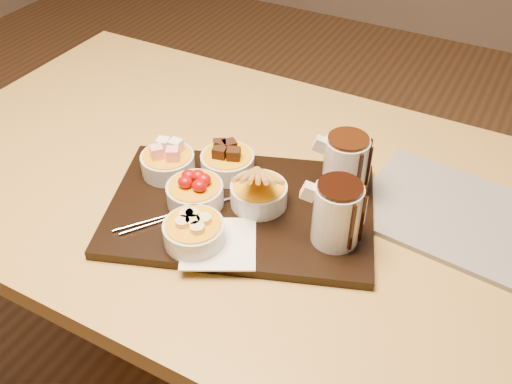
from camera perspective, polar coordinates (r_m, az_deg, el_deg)
The scene contains 13 objects.
ground at distance 1.68m, azimuth -3.24°, elevation -18.48°, with size 5.00×5.00×0.00m, color brown.
dining_table at distance 1.18m, azimuth -4.39°, elevation -1.58°, with size 1.20×0.80×0.75m.
serving_board at distance 1.01m, azimuth -1.50°, elevation -1.70°, with size 0.46×0.30×0.02m, color black.
napkin at distance 0.93m, azimuth -3.74°, elevation -5.15°, with size 0.12×0.12×0.00m, color white.
bowl_marshmallows at distance 1.08m, azimuth -8.79°, elevation 2.82°, with size 0.10×0.10×0.04m, color beige.
bowl_cake at distance 1.06m, azimuth -2.86°, elevation 2.82°, with size 0.10×0.10×0.04m, color beige.
bowl_strawberries at distance 1.00m, azimuth -6.11°, elevation -0.25°, with size 0.10×0.10×0.04m, color beige.
bowl_biscotti at distance 0.99m, azimuth 0.27°, elevation -0.28°, with size 0.10×0.10×0.04m, color beige.
bowl_bananas at distance 0.93m, azimuth -6.21°, elevation -4.11°, with size 0.10×0.10×0.04m, color beige.
pitcher_dark_chocolate at distance 0.91m, azimuth 8.09°, elevation -2.22°, with size 0.08×0.08×0.11m, color silver.
pitcher_milk_chocolate at distance 1.01m, azimuth 8.91°, elevation 2.61°, with size 0.08×0.08×0.11m, color silver.
fondue_skewers at distance 0.99m, azimuth -6.93°, elevation -1.79°, with size 0.26×0.03×0.01m, color silver, non-canonical shape.
newspaper at distance 1.06m, azimuth 18.91°, elevation -1.99°, with size 0.31×0.24×0.01m, color beige.
Camera 1 is at (0.50, -0.73, 1.43)m, focal length 40.00 mm.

